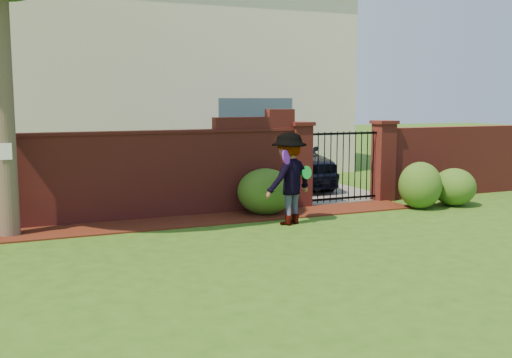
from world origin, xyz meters
name	(u,v)px	position (x,y,z in m)	size (l,w,h in m)	color
ground	(280,262)	(0.00, 0.00, -0.01)	(80.00, 80.00, 0.01)	#2C5114
mulch_bed	(160,224)	(-0.95, 3.34, 0.01)	(11.10, 1.08, 0.03)	#3A140A
brick_wall	(96,175)	(-2.01, 4.00, 0.93)	(8.70, 0.31, 2.16)	maroon
brick_wall_return	(451,161)	(6.60, 4.00, 0.85)	(4.00, 0.25, 1.70)	maroon
pillar_left	(300,164)	(2.40, 4.00, 0.96)	(0.50, 0.50, 1.88)	maroon
pillar_right	(383,160)	(4.60, 4.00, 0.96)	(0.50, 0.50, 1.88)	maroon
iron_gate	(343,166)	(3.50, 4.00, 0.85)	(1.78, 0.03, 1.60)	black
driveway	(270,181)	(3.50, 8.00, 0.01)	(3.20, 8.00, 0.01)	slate
house	(150,75)	(1.00, 12.00, 3.16)	(12.40, 6.40, 6.30)	beige
car	(283,157)	(3.43, 6.96, 0.80)	(1.89, 4.69, 1.60)	black
paper_notice	(6,151)	(-3.60, 3.21, 1.50)	(0.20, 0.01, 0.28)	white
shrub_left	(265,192)	(1.33, 3.47, 0.48)	(1.17, 1.17, 0.96)	#235218
shrub_middle	(420,185)	(4.69, 2.75, 0.51)	(0.93, 0.93, 1.02)	#235218
shrub_right	(454,187)	(5.63, 2.74, 0.42)	(0.95, 0.95, 0.84)	#235218
man	(290,179)	(1.35, 2.37, 0.88)	(1.13, 0.65, 1.75)	gray
frisbee_purple	(286,157)	(1.12, 2.10, 1.32)	(0.27, 0.27, 0.02)	purple
frisbee_green	(307,172)	(1.70, 2.38, 0.98)	(0.26, 0.26, 0.02)	#1CD243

